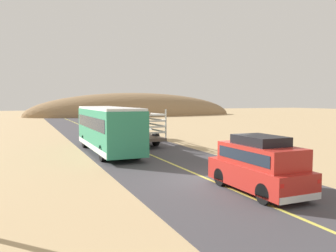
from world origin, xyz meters
TOP-DOWN VIEW (x-y plane):
  - ground_plane at (0.00, 0.00)m, footprint 240.00×240.00m
  - road_surface at (0.00, 0.00)m, footprint 8.00×120.00m
  - road_centre_line at (0.00, 0.00)m, footprint 0.16×117.60m
  - suv_near at (0.72, -2.42)m, footprint 1.90×4.62m
  - livestock_truck at (0.88, 16.67)m, footprint 2.53×9.70m
  - bus at (-2.42, 10.12)m, footprint 2.54×10.00m
  - car_far at (1.10, 25.88)m, footprint 1.90×4.62m
  - distant_hill at (17.63, 65.89)m, footprint 51.96×16.51m

SIDE VIEW (x-z plane):
  - ground_plane at x=0.00m, z-range 0.00..0.00m
  - distant_hill at x=17.63m, z-range -5.55..5.55m
  - road_surface at x=0.00m, z-range 0.00..0.02m
  - road_centre_line at x=0.00m, z-range 0.02..0.02m
  - car_far at x=1.10m, z-range 0.12..2.05m
  - suv_near at x=0.72m, z-range 0.01..2.29m
  - bus at x=-2.42m, z-range 0.14..3.35m
  - livestock_truck at x=0.88m, z-range 0.28..3.30m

